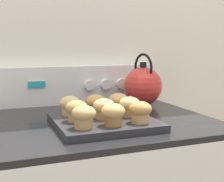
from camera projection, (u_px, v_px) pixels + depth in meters
name	position (u px, v px, depth m)	size (l,w,h in m)	color
wall_back	(71.00, 35.00, 1.36)	(8.00, 0.05, 2.40)	silver
control_panel	(76.00, 85.00, 1.34)	(0.74, 0.07, 0.16)	white
muffin_pan	(103.00, 122.00, 0.97)	(0.30, 0.30, 0.02)	#28282D
muffin_r0_c0	(84.00, 116.00, 0.85)	(0.07, 0.07, 0.06)	tan
muffin_r0_c1	(113.00, 114.00, 0.88)	(0.07, 0.07, 0.06)	olive
muffin_r0_c2	(140.00, 111.00, 0.91)	(0.07, 0.07, 0.06)	tan
muffin_r1_c0	(77.00, 110.00, 0.93)	(0.07, 0.07, 0.06)	tan
muffin_r1_c1	(104.00, 108.00, 0.96)	(0.07, 0.07, 0.06)	tan
muffin_r1_c2	(130.00, 106.00, 1.00)	(0.07, 0.07, 0.06)	#A37A4C
muffin_r2_c0	(70.00, 105.00, 1.02)	(0.07, 0.07, 0.06)	tan
muffin_r2_c1	(96.00, 103.00, 1.05)	(0.07, 0.07, 0.06)	tan
muffin_r2_c2	(118.00, 102.00, 1.07)	(0.07, 0.07, 0.06)	tan
tea_kettle	(143.00, 85.00, 1.30)	(0.16, 0.19, 0.22)	red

